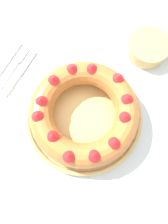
{
  "coord_description": "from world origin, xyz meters",
  "views": [
    {
      "loc": [
        0.06,
        -0.16,
        1.39
      ],
      "look_at": [
        -0.02,
        -0.02,
        0.83
      ],
      "focal_mm": 35.0,
      "sensor_mm": 36.0,
      "label": 1
    }
  ],
  "objects_px": {
    "side_bowl": "(148,48)",
    "serving_dish": "(84,116)",
    "bundt_cake": "(84,112)",
    "cake_knife": "(17,76)",
    "fork": "(13,68)"
  },
  "relations": [
    {
      "from": "serving_dish",
      "to": "fork",
      "type": "xyz_separation_m",
      "value": [
        -0.27,
        0.03,
        -0.01
      ]
    },
    {
      "from": "serving_dish",
      "to": "fork",
      "type": "bearing_deg",
      "value": 172.72
    },
    {
      "from": "bundt_cake",
      "to": "side_bowl",
      "type": "xyz_separation_m",
      "value": [
        0.07,
        0.28,
        -0.03
      ]
    },
    {
      "from": "side_bowl",
      "to": "serving_dish",
      "type": "bearing_deg",
      "value": -104.44
    },
    {
      "from": "serving_dish",
      "to": "cake_knife",
      "type": "bearing_deg",
      "value": 175.36
    },
    {
      "from": "serving_dish",
      "to": "side_bowl",
      "type": "bearing_deg",
      "value": 75.56
    },
    {
      "from": "fork",
      "to": "cake_knife",
      "type": "distance_m",
      "value": 0.03
    },
    {
      "from": "bundt_cake",
      "to": "cake_knife",
      "type": "distance_m",
      "value": 0.25
    },
    {
      "from": "bundt_cake",
      "to": "cake_knife",
      "type": "bearing_deg",
      "value": 175.35
    },
    {
      "from": "serving_dish",
      "to": "bundt_cake",
      "type": "bearing_deg",
      "value": -131.14
    },
    {
      "from": "serving_dish",
      "to": "fork",
      "type": "distance_m",
      "value": 0.27
    },
    {
      "from": "serving_dish",
      "to": "fork",
      "type": "relative_size",
      "value": 1.71
    },
    {
      "from": "serving_dish",
      "to": "side_bowl",
      "type": "distance_m",
      "value": 0.29
    },
    {
      "from": "bundt_cake",
      "to": "side_bowl",
      "type": "height_order",
      "value": "bundt_cake"
    },
    {
      "from": "bundt_cake",
      "to": "serving_dish",
      "type": "bearing_deg",
      "value": 48.86
    }
  ]
}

